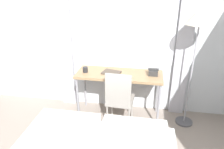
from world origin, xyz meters
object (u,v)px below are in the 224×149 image
object	(u,v)px
desk	(119,77)
book	(111,73)
telephone	(153,72)
desk_chair	(119,97)
mug	(85,70)
standing_lamp	(199,24)

from	to	relation	value
desk	book	distance (m)	0.15
telephone	book	xyz separation A→B (m)	(-0.65, -0.05, -0.03)
desk_chair	mug	bearing A→B (deg)	160.87
desk_chair	telephone	xyz separation A→B (m)	(0.48, 0.31, 0.31)
desk	mug	distance (m)	0.56
book	mug	xyz separation A→B (m)	(-0.42, -0.02, 0.03)
telephone	standing_lamp	bearing A→B (deg)	-7.48
book	mug	size ratio (longest dim) A/B	3.74
book	telephone	bearing A→B (deg)	4.34
desk	standing_lamp	size ratio (longest dim) A/B	0.75
desk_chair	book	distance (m)	0.42
desk	book	size ratio (longest dim) A/B	4.29
desk	desk_chair	world-z (taller)	desk_chair
desk_chair	standing_lamp	size ratio (longest dim) A/B	0.51
desk_chair	standing_lamp	bearing A→B (deg)	16.30
desk_chair	desk	bearing A→B (deg)	102.36
desk_chair	book	bearing A→B (deg)	125.61
desk	telephone	distance (m)	0.54
book	desk	bearing A→B (deg)	7.21
telephone	mug	xyz separation A→B (m)	(-1.07, -0.07, -0.00)
mug	telephone	bearing A→B (deg)	3.94
telephone	mug	distance (m)	1.07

